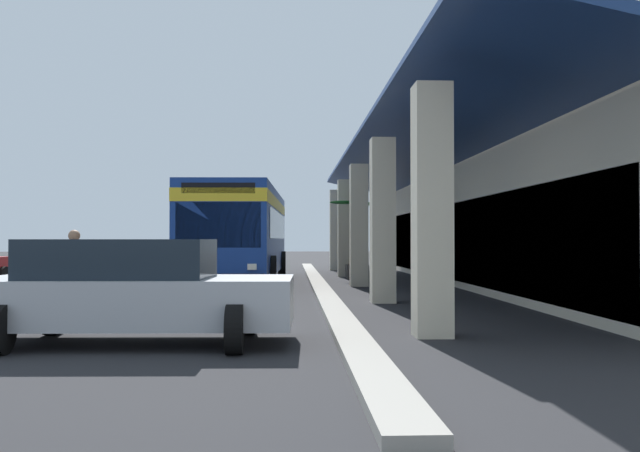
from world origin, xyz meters
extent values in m
plane|color=#262628|center=(0.00, 8.00, 0.00)|extent=(120.00, 120.00, 0.00)
cube|color=#9E998E|center=(0.85, 5.18, 0.06)|extent=(32.94, 0.50, 0.12)
cube|color=beige|center=(0.85, 14.88, 3.47)|extent=(27.45, 11.03, 6.94)
cube|color=beige|center=(0.85, 14.88, 7.24)|extent=(27.75, 11.33, 0.60)
cube|color=beige|center=(-10.13, 6.44, 1.91)|extent=(0.55, 0.55, 3.82)
cube|color=beige|center=(-4.64, 6.44, 1.91)|extent=(0.55, 0.55, 3.82)
cube|color=beige|center=(0.85, 6.44, 1.91)|extent=(0.55, 0.55, 3.82)
cube|color=beige|center=(6.34, 6.44, 1.91)|extent=(0.55, 0.55, 3.82)
cube|color=beige|center=(11.83, 6.44, 1.91)|extent=(0.55, 0.55, 3.82)
cube|color=navy|center=(0.85, 7.76, 4.17)|extent=(27.45, 3.16, 0.82)
cube|color=#19232D|center=(0.85, 9.40, 1.40)|extent=(23.06, 0.08, 2.40)
cube|color=navy|center=(-1.34, 2.58, 1.73)|extent=(11.08, 2.91, 2.75)
cube|color=yellow|center=(-1.34, 2.58, 2.65)|extent=(11.10, 2.93, 0.36)
cube|color=#19232D|center=(-1.64, 2.59, 1.95)|extent=(9.32, 2.88, 0.90)
cube|color=#19232D|center=(4.13, 2.40, 1.85)|extent=(0.13, 2.24, 1.20)
cube|color=black|center=(4.14, 2.40, 2.82)|extent=(0.12, 1.94, 0.28)
cube|color=black|center=(4.26, 2.39, 0.45)|extent=(0.28, 2.45, 0.24)
cube|color=silver|center=(4.21, 3.29, 0.75)|extent=(0.07, 0.24, 0.16)
cube|color=silver|center=(4.15, 1.50, 0.75)|extent=(0.07, 0.24, 0.16)
cube|color=silver|center=(-2.84, 2.63, 3.22)|extent=(2.46, 1.86, 0.24)
cylinder|color=black|center=(2.33, 3.73, 0.50)|extent=(1.00, 0.30, 1.00)
cylinder|color=black|center=(2.25, 1.18, 0.50)|extent=(1.00, 0.30, 1.00)
cylinder|color=black|center=(-4.37, 3.95, 0.50)|extent=(1.00, 0.30, 1.00)
cylinder|color=black|center=(-4.46, 1.40, 0.50)|extent=(1.00, 0.30, 1.00)
cube|color=silver|center=(-10.55, -4.69, 0.60)|extent=(4.46, 1.94, 0.66)
cube|color=#19232D|center=(-10.75, -4.70, 1.20)|extent=(2.51, 1.66, 0.54)
cylinder|color=black|center=(-9.08, -3.74, 0.32)|extent=(0.64, 0.22, 0.64)
cylinder|color=black|center=(-9.03, -5.54, 0.32)|extent=(0.64, 0.22, 0.64)
cylinder|color=black|center=(-12.08, -3.84, 0.32)|extent=(0.64, 0.22, 0.64)
cylinder|color=black|center=(-12.02, -5.64, 0.32)|extent=(0.64, 0.22, 0.64)
cube|color=#B2B5BA|center=(12.35, 2.12, 0.60)|extent=(1.93, 4.45, 0.66)
cube|color=#19232D|center=(12.34, 1.92, 1.20)|extent=(1.66, 2.51, 0.54)
cylinder|color=black|center=(11.49, 3.64, 0.32)|extent=(0.64, 0.22, 0.64)
cylinder|color=black|center=(13.29, 3.59, 0.32)|extent=(0.64, 0.22, 0.64)
cylinder|color=black|center=(11.40, 0.65, 0.32)|extent=(0.64, 0.22, 0.64)
cylinder|color=black|center=(0.86, -4.52, 0.32)|extent=(0.64, 0.22, 0.64)
cylinder|color=#726651|center=(8.94, 0.02, 0.41)|extent=(0.16, 0.16, 0.82)
cylinder|color=#726651|center=(8.84, 0.32, 0.41)|extent=(0.16, 0.16, 0.82)
cube|color=gray|center=(8.89, 0.17, 1.12)|extent=(0.51, 0.31, 0.61)
sphere|color=#8C664C|center=(8.89, 0.17, 1.54)|extent=(0.22, 0.22, 0.22)
cylinder|color=gray|center=(9.16, 0.07, 1.15)|extent=(0.09, 0.09, 0.55)
cylinder|color=gray|center=(8.62, 0.28, 1.15)|extent=(0.09, 0.09, 0.55)
cube|color=#4C4742|center=(-3.32, 6.79, 0.26)|extent=(0.82, 0.82, 0.52)
cylinder|color=#332319|center=(-3.32, 6.79, 0.53)|extent=(0.69, 0.69, 0.02)
cylinder|color=brown|center=(-3.32, 6.79, 1.61)|extent=(0.16, 0.16, 2.19)
ellipsoid|color=#1E6028|center=(-2.84, 6.65, 2.84)|extent=(1.02, 0.50, 0.16)
ellipsoid|color=#1E6028|center=(-3.42, 7.29, 2.81)|extent=(0.41, 1.04, 0.18)
ellipsoid|color=#1E6028|center=(-3.86, 6.77, 2.84)|extent=(1.08, 0.25, 0.14)
ellipsoid|color=#1E6028|center=(-3.32, 6.28, 2.86)|extent=(0.22, 1.03, 0.18)
camera|label=1|loc=(21.96, 4.30, 1.47)|focal=37.95mm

